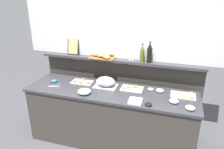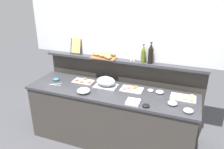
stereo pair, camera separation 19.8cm
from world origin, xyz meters
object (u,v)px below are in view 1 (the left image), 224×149
bread_basket (104,55)px  glass_bowl_small (190,108)px  serving_cloche (106,82)px  glass_bowl_medium (174,101)px  sandwich_platter_front (184,95)px  glass_bowl_large (84,92)px  olive_oil_bottle (142,54)px  serving_tongs (54,86)px  pepper_shaker (133,58)px  sandwich_platter_rear (82,82)px  framed_picture (73,46)px  condiment_bowl_teal (151,89)px  salt_shaker (130,58)px  wine_bottle_dark (150,53)px  sandwich_platter_side (132,88)px  napkin_stack (135,101)px  condiment_bowl_red (54,81)px  condiment_bowl_cream (148,104)px  glass_bowl_extra (160,91)px

bread_basket → glass_bowl_small: bearing=-26.2°
serving_cloche → glass_bowl_medium: (1.00, -0.21, -0.05)m
sandwich_platter_front → glass_bowl_large: (-1.33, -0.34, 0.02)m
olive_oil_bottle → serving_tongs: bearing=-155.5°
pepper_shaker → sandwich_platter_rear: bearing=-157.6°
sandwich_platter_front → framed_picture: bearing=169.4°
olive_oil_bottle → condiment_bowl_teal: bearing=-52.4°
salt_shaker → bread_basket: size_ratio=0.20×
framed_picture → wine_bottle_dark: bearing=-2.0°
sandwich_platter_side → condiment_bowl_teal: sandwich_platter_side is taller
glass_bowl_medium → napkin_stack: bearing=-164.8°
salt_shaker → glass_bowl_large: bearing=-127.5°
glass_bowl_small → condiment_bowl_teal: (-0.53, 0.39, -0.01)m
condiment_bowl_red → framed_picture: 0.65m
condiment_bowl_cream → olive_oil_bottle: (-0.22, 0.69, 0.44)m
condiment_bowl_red → wine_bottle_dark: wine_bottle_dark is taller
glass_bowl_small → bread_basket: size_ratio=0.28×
glass_bowl_extra → wine_bottle_dark: bearing=128.7°
glass_bowl_extra → glass_bowl_large: bearing=-159.6°
salt_shaker → pepper_shaker: size_ratio=1.00×
pepper_shaker → condiment_bowl_cream: bearing=-62.6°
sandwich_platter_rear → bread_basket: bread_basket is taller
sandwich_platter_side → condiment_bowl_teal: 0.27m
glass_bowl_large → serving_tongs: 0.54m
serving_tongs → serving_cloche: bearing=17.4°
glass_bowl_medium → glass_bowl_small: size_ratio=1.02×
sandwich_platter_rear → pepper_shaker: 0.87m
framed_picture → sandwich_platter_rear: bearing=-49.7°
sandwich_platter_front → glass_bowl_small: glass_bowl_small is taller
glass_bowl_large → olive_oil_bottle: (0.68, 0.64, 0.43)m
pepper_shaker → framed_picture: (-1.02, 0.04, 0.09)m
condiment_bowl_teal → napkin_stack: condiment_bowl_teal is taller
glass_bowl_small → serving_tongs: glass_bowl_small is taller
condiment_bowl_cream → condiment_bowl_red: condiment_bowl_red is taller
glass_bowl_medium → serving_tongs: size_ratio=0.66×
serving_cloche → serving_tongs: (-0.74, -0.23, -0.07)m
serving_cloche → glass_bowl_medium: 1.02m
sandwich_platter_front → olive_oil_bottle: 0.85m
sandwich_platter_side → framed_picture: (-1.08, 0.33, 0.46)m
napkin_stack → olive_oil_bottle: 0.79m
sandwich_platter_side → condiment_bowl_cream: 0.51m
serving_cloche → sandwich_platter_front: bearing=1.3°
serving_cloche → pepper_shaker: bearing=44.6°
pepper_shaker → condiment_bowl_teal: bearing=-37.6°
sandwich_platter_side → wine_bottle_dark: 0.58m
sandwich_platter_rear → wine_bottle_dark: 1.12m
condiment_bowl_cream → glass_bowl_small: bearing=6.2°
sandwich_platter_side → napkin_stack: 0.39m
glass_bowl_extra → wine_bottle_dark: 0.57m
sandwich_platter_front → serving_cloche: 1.13m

